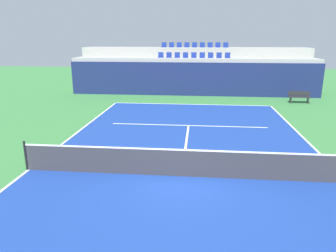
{
  "coord_description": "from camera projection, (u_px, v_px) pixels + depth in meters",
  "views": [
    {
      "loc": [
        0.51,
        -9.76,
        4.54
      ],
      "look_at": [
        -0.67,
        2.0,
        1.2
      ],
      "focal_mm": 33.53,
      "sensor_mm": 36.0,
      "label": 1
    }
  ],
  "objects": [
    {
      "name": "ground_plane",
      "position": [
        182.0,
        176.0,
        10.63
      ],
      "size": [
        80.0,
        80.0,
        0.0
      ],
      "primitive_type": "plane",
      "color": "#387A3D"
    },
    {
      "name": "court_surface",
      "position": [
        182.0,
        176.0,
        10.63
      ],
      "size": [
        11.0,
        24.0,
        0.01
      ],
      "primitive_type": "cube",
      "color": "navy",
      "rests_on": "ground_plane"
    },
    {
      "name": "baseline_far",
      "position": [
        191.0,
        104.0,
        22.07
      ],
      "size": [
        11.0,
        0.1,
        0.0
      ],
      "primitive_type": "cube",
      "color": "white",
      "rests_on": "court_surface"
    },
    {
      "name": "sideline_left",
      "position": [
        29.0,
        170.0,
        11.15
      ],
      "size": [
        0.1,
        24.0,
        0.0
      ],
      "primitive_type": "cube",
      "color": "white",
      "rests_on": "court_surface"
    },
    {
      "name": "service_line_far",
      "position": [
        189.0,
        125.0,
        16.75
      ],
      "size": [
        8.26,
        0.1,
        0.0
      ],
      "primitive_type": "cube",
      "color": "white",
      "rests_on": "court_surface"
    },
    {
      "name": "centre_service_line",
      "position": [
        186.0,
        145.0,
        13.69
      ],
      "size": [
        0.1,
        6.4,
        0.0
      ],
      "primitive_type": "cube",
      "color": "white",
      "rests_on": "court_surface"
    },
    {
      "name": "back_wall",
      "position": [
        193.0,
        79.0,
        25.11
      ],
      "size": [
        19.96,
        0.3,
        2.64
      ],
      "primitive_type": "cube",
      "color": "navy",
      "rests_on": "ground_plane"
    },
    {
      "name": "stands_tier_lower",
      "position": [
        193.0,
        76.0,
        26.37
      ],
      "size": [
        19.96,
        2.4,
        2.93
      ],
      "primitive_type": "cube",
      "color": "#9E9E99",
      "rests_on": "ground_plane"
    },
    {
      "name": "stands_tier_upper",
      "position": [
        194.0,
        68.0,
        28.56
      ],
      "size": [
        19.96,
        2.4,
        3.7
      ],
      "primitive_type": "cube",
      "color": "#9E9E99",
      "rests_on": "ground_plane"
    },
    {
      "name": "seating_row_lower",
      "position": [
        194.0,
        56.0,
        26.03
      ],
      "size": [
        5.98,
        0.44,
        0.44
      ],
      "color": "navy",
      "rests_on": "stands_tier_lower"
    },
    {
      "name": "seating_row_upper",
      "position": [
        195.0,
        46.0,
        28.11
      ],
      "size": [
        5.98,
        0.44,
        0.44
      ],
      "color": "navy",
      "rests_on": "stands_tier_upper"
    },
    {
      "name": "tennis_net",
      "position": [
        182.0,
        163.0,
        10.49
      ],
      "size": [
        11.08,
        0.08,
        1.07
      ],
      "color": "black",
      "rests_on": "court_surface"
    },
    {
      "name": "player_bench",
      "position": [
        299.0,
        96.0,
        22.41
      ],
      "size": [
        1.5,
        0.4,
        0.85
      ],
      "color": "#232328",
      "rests_on": "ground_plane"
    }
  ]
}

